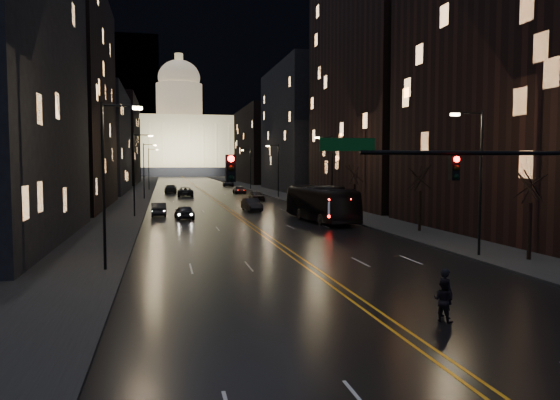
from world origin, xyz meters
TOP-DOWN VIEW (x-y plane):
  - ground at (0.00, 0.00)m, footprint 900.00×900.00m
  - road at (0.00, 130.00)m, footprint 20.00×320.00m
  - sidewalk_left at (-14.00, 130.00)m, footprint 8.00×320.00m
  - sidewalk_right at (14.00, 130.00)m, footprint 8.00×320.00m
  - center_line at (0.00, 130.00)m, footprint 0.62×320.00m
  - building_left_mid at (-21.00, 54.00)m, footprint 12.00×30.00m
  - building_left_far at (-21.00, 92.00)m, footprint 12.00×34.00m
  - building_left_dist at (-21.00, 140.00)m, footprint 12.00×40.00m
  - building_right_near at (21.00, 20.00)m, footprint 12.00×26.00m
  - building_right_tall at (21.00, 50.00)m, footprint 12.00×30.00m
  - building_right_mid at (21.00, 92.00)m, footprint 12.00×34.00m
  - building_right_dist at (21.00, 140.00)m, footprint 12.00×40.00m
  - mountain_ridge at (40.00, 380.00)m, footprint 520.00×60.00m
  - capitol at (0.00, 250.00)m, footprint 90.00×50.00m
  - traffic_signal at (5.91, -0.00)m, footprint 17.29×0.45m
  - streetlamp_right_near at (10.81, 10.00)m, footprint 2.13×0.25m
  - streetlamp_left_near at (-10.81, 10.00)m, footprint 2.13×0.25m
  - streetlamp_right_mid at (10.81, 40.00)m, footprint 2.13×0.25m
  - streetlamp_left_mid at (-10.81, 40.00)m, footprint 2.13×0.25m
  - streetlamp_right_far at (10.81, 70.00)m, footprint 2.13×0.25m
  - streetlamp_left_far at (-10.81, 70.00)m, footprint 2.13×0.25m
  - streetlamp_right_dist at (10.81, 100.00)m, footprint 2.13×0.25m
  - streetlamp_left_dist at (-10.81, 100.00)m, footprint 2.13×0.25m
  - tree_right_near at (13.00, 8.00)m, footprint 2.40×2.40m
  - tree_right_mid at (13.00, 22.00)m, footprint 2.40×2.40m
  - tree_right_far at (13.00, 38.00)m, footprint 2.40×2.40m
  - bus at (7.37, 32.11)m, footprint 4.20×13.06m
  - oncoming_car_a at (-5.85, 37.06)m, footprint 2.13×4.52m
  - oncoming_car_b at (-8.50, 41.28)m, footprint 1.71×4.58m
  - oncoming_car_c at (-4.21, 77.09)m, footprint 2.85×5.98m
  - oncoming_car_d at (-6.60, 88.21)m, footprint 2.56×5.80m
  - receding_car_a at (2.50, 45.16)m, footprint 2.06×4.85m
  - receding_car_b at (6.07, 62.89)m, footprint 2.05×4.89m
  - receding_car_c at (6.13, 82.75)m, footprint 2.12×5.17m
  - receding_car_d at (8.04, 117.19)m, footprint 2.72×5.56m
  - pedestrian_a at (2.33, -1.59)m, footprint 0.58×0.76m
  - pedestrian_b at (2.04, -2.00)m, footprint 0.80×0.87m

SIDE VIEW (x-z plane):
  - ground at x=0.00m, z-range 0.00..0.00m
  - road at x=0.00m, z-range 0.00..0.02m
  - center_line at x=0.00m, z-range 0.02..0.03m
  - sidewalk_left at x=-14.00m, z-range 0.00..0.16m
  - sidewalk_right at x=14.00m, z-range 0.00..0.16m
  - oncoming_car_a at x=-5.85m, z-range 0.00..1.49m
  - oncoming_car_b at x=-8.50m, z-range 0.00..1.50m
  - receding_car_c at x=6.13m, z-range 0.00..1.50m
  - receding_car_d at x=8.04m, z-range 0.00..1.52m
  - receding_car_a at x=2.50m, z-range 0.00..1.55m
  - pedestrian_b at x=2.04m, z-range 0.00..1.58m
  - oncoming_car_c at x=-4.21m, z-range 0.00..1.65m
  - oncoming_car_d at x=-6.60m, z-range 0.00..1.65m
  - receding_car_b at x=6.07m, z-range 0.00..1.66m
  - pedestrian_a at x=2.33m, z-range 0.00..1.88m
  - bus at x=7.37m, z-range 0.00..3.57m
  - tree_right_near at x=13.00m, z-range 1.20..7.85m
  - tree_right_mid at x=13.00m, z-range 1.20..7.85m
  - tree_right_far at x=13.00m, z-range 1.20..7.85m
  - streetlamp_right_near at x=10.81m, z-range 0.58..9.58m
  - streetlamp_left_near at x=-10.81m, z-range 0.58..9.58m
  - streetlamp_right_mid at x=10.81m, z-range 0.58..9.58m
  - streetlamp_left_mid at x=-10.81m, z-range 0.58..9.58m
  - streetlamp_right_far at x=10.81m, z-range 0.58..9.58m
  - streetlamp_left_far at x=-10.81m, z-range 0.58..9.58m
  - streetlamp_right_dist at x=10.81m, z-range 0.58..9.58m
  - streetlamp_left_dist at x=-10.81m, z-range 0.58..9.58m
  - traffic_signal at x=5.91m, z-range 1.60..8.60m
  - building_left_far at x=-21.00m, z-range 0.00..20.00m
  - building_right_dist at x=21.00m, z-range 0.00..22.00m
  - building_left_dist at x=-21.00m, z-range 0.00..24.00m
  - building_right_near at x=21.00m, z-range 0.00..24.00m
  - building_right_mid at x=21.00m, z-range 0.00..26.00m
  - building_left_mid at x=-21.00m, z-range 0.00..28.00m
  - capitol at x=0.00m, z-range -12.10..46.40m
  - building_right_tall at x=21.00m, z-range 0.00..38.00m
  - mountain_ridge at x=40.00m, z-range 0.00..130.00m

